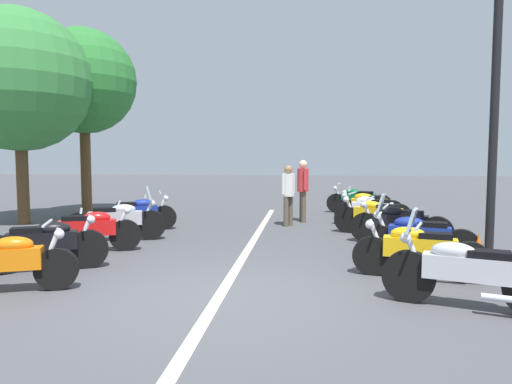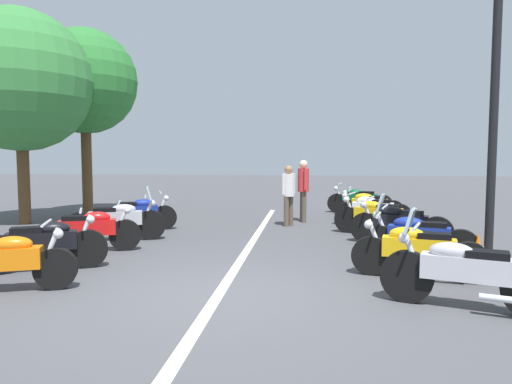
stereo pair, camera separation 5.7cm
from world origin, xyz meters
The scene contains 21 objects.
ground_plane centered at (0.00, 0.00, 0.00)m, with size 80.00×80.00×0.00m, color #4C4C51.
lane_centre_stripe centered at (3.21, 0.00, 0.00)m, with size 13.75×0.16×0.01m, color beige.
motorcycle_left_row_0 centered at (-0.18, 3.02, 0.45)m, with size 0.95×1.97×0.98m.
motorcycle_left_row_1 centered at (1.05, 3.13, 0.46)m, with size 1.08×1.92×1.00m.
motorcycle_left_row_2 centered at (2.56, 3.10, 0.45)m, with size 0.93×1.98×0.99m.
motorcycle_left_row_3 centered at (3.79, 3.04, 0.48)m, with size 0.94×2.13×1.23m.
motorcycle_left_row_4 centered at (5.24, 3.13, 0.45)m, with size 0.97×1.97×0.99m.
motorcycle_right_row_0 centered at (-0.18, -3.14, 0.48)m, with size 0.94×2.01×1.23m.
motorcycle_right_row_1 centered at (1.23, -2.90, 0.45)m, with size 0.82×2.02×0.99m.
motorcycle_right_row_2 centered at (2.41, -3.17, 0.46)m, with size 0.88×1.99×1.21m.
motorcycle_right_row_3 centered at (3.99, -3.17, 0.46)m, with size 0.98×2.06×1.01m.
motorcycle_right_row_4 centered at (5.26, -2.90, 0.46)m, with size 0.96×2.07×1.01m.
motorcycle_right_row_5 centered at (6.72, -2.97, 0.45)m, with size 0.78×2.05×0.99m.
motorcycle_right_row_6 centered at (7.93, -3.05, 0.44)m, with size 0.75×1.98×0.98m.
motorcycle_right_row_7 centered at (9.45, -2.92, 0.46)m, with size 0.85×2.11×1.00m.
street_lamp_twin_globe centered at (2.07, -4.27, 3.39)m, with size 0.32×1.22×4.98m.
traffic_cone_0 centered at (2.03, -4.09, 0.29)m, with size 0.36×0.36×0.61m.
bystander_0 centered at (6.41, -0.70, 0.97)m, with size 0.44×0.35×1.65m.
bystander_1 centered at (7.23, -1.09, 1.06)m, with size 0.51×0.32×1.79m.
roadside_tree_0 centered at (5.98, 6.68, 3.97)m, with size 3.89×3.89×5.92m.
roadside_tree_1 centered at (7.90, 5.78, 4.22)m, with size 3.27×3.27×5.88m.
Camera 2 is at (-5.99, -1.20, 1.90)m, focal length 32.11 mm.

